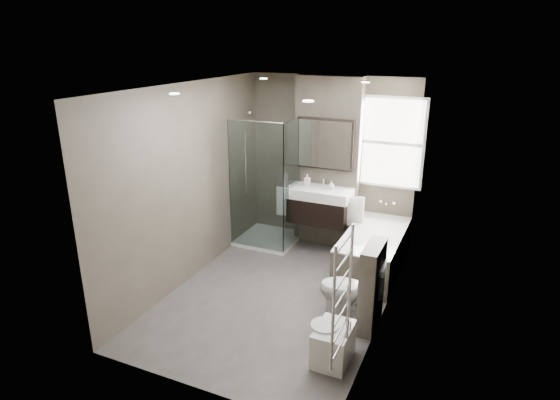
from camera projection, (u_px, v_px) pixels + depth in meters
The scene contains 15 objects.
room at pixel (281, 197), 5.59m from camera, with size 2.70×3.90×2.70m.
vanity_pier at pixel (328, 163), 7.12m from camera, with size 1.00×0.25×2.60m, color #524B41.
vanity at pixel (319, 205), 7.00m from camera, with size 0.95×0.47×0.66m.
mirror_cabinet at pixel (325, 144), 6.87m from camera, with size 0.86×0.08×0.76m.
towel_left at pixel (285, 202), 7.21m from camera, with size 0.24×0.06×0.44m, color white.
towel_right at pixel (355, 212), 6.78m from camera, with size 0.24×0.06×0.44m, color white.
shower_enclosure at pixel (272, 215), 7.31m from camera, with size 0.90×0.90×2.00m.
bathtub at pixel (373, 250), 6.51m from camera, with size 0.75×1.60×0.57m.
window at pixel (390, 143), 6.74m from camera, with size 0.98×0.06×1.33m.
toilet at pixel (351, 290), 5.35m from camera, with size 0.42×0.73×0.74m, color white.
cistern_box at pixel (372, 287), 5.17m from camera, with size 0.19×0.55×1.00m.
bidet at pixel (333, 343), 4.70m from camera, with size 0.41×0.48×0.50m.
towel_radiator at pixel (342, 297), 3.79m from camera, with size 0.03×0.49×1.10m.
soap_bottle_a at pixel (307, 180), 7.03m from camera, with size 0.08×0.08×0.18m, color white.
soap_bottle_b at pixel (331, 185), 6.89m from camera, with size 0.09×0.09×0.12m, color white.
Camera 1 is at (2.14, -4.84, 3.10)m, focal length 30.00 mm.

